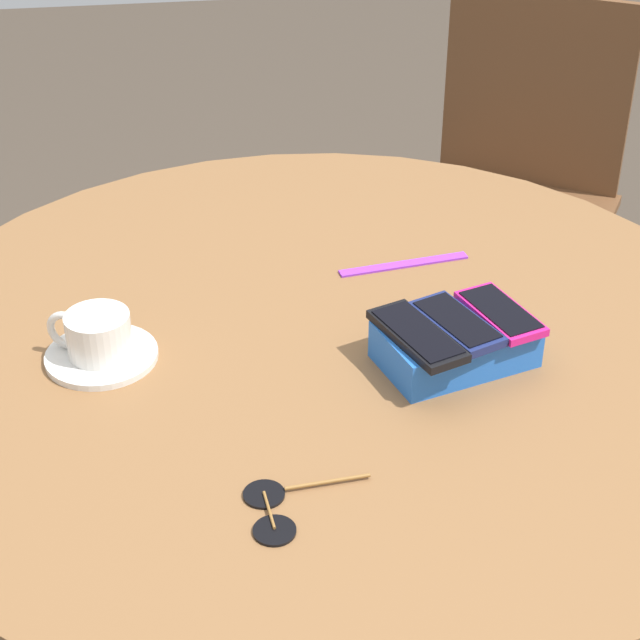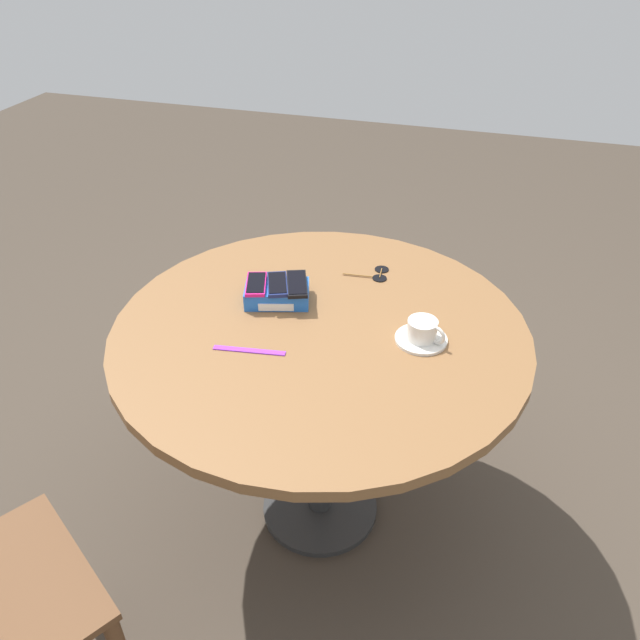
% 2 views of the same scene
% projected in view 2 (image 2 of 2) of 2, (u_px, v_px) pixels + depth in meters
% --- Properties ---
extents(ground_plane, '(8.00, 8.00, 0.00)m').
position_uv_depth(ground_plane, '(320.00, 508.00, 2.02)').
color(ground_plane, '#42382D').
extents(round_table, '(1.08, 1.08, 0.72)m').
position_uv_depth(round_table, '(320.00, 354.00, 1.66)').
color(round_table, '#2D2D2D').
rests_on(round_table, ground_plane).
extents(phone_box, '(0.19, 0.15, 0.05)m').
position_uv_depth(phone_box, '(277.00, 294.00, 1.69)').
color(phone_box, blue).
rests_on(phone_box, round_table).
extents(phone_magenta, '(0.09, 0.13, 0.01)m').
position_uv_depth(phone_magenta, '(256.00, 284.00, 1.68)').
color(phone_magenta, '#D11975').
rests_on(phone_magenta, phone_box).
extents(phone_navy, '(0.09, 0.13, 0.01)m').
position_uv_depth(phone_navy, '(277.00, 284.00, 1.68)').
color(phone_navy, navy).
rests_on(phone_navy, phone_box).
extents(phone_black, '(0.10, 0.14, 0.01)m').
position_uv_depth(phone_black, '(297.00, 284.00, 1.68)').
color(phone_black, black).
rests_on(phone_black, phone_box).
extents(saucer, '(0.13, 0.13, 0.01)m').
position_uv_depth(saucer, '(421.00, 339.00, 1.56)').
color(saucer, silver).
rests_on(saucer, round_table).
extents(coffee_cup, '(0.10, 0.08, 0.05)m').
position_uv_depth(coffee_cup, '(423.00, 330.00, 1.54)').
color(coffee_cup, silver).
rests_on(coffee_cup, saucer).
extents(lanyard_strap, '(0.18, 0.04, 0.00)m').
position_uv_depth(lanyard_strap, '(249.00, 350.00, 1.52)').
color(lanyard_strap, purple).
rests_on(lanyard_strap, round_table).
extents(sunglasses, '(0.13, 0.09, 0.01)m').
position_uv_depth(sunglasses, '(378.00, 274.00, 1.82)').
color(sunglasses, black).
rests_on(sunglasses, round_table).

